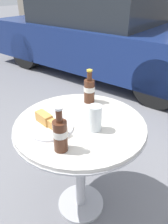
{
  "coord_description": "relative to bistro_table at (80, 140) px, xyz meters",
  "views": [
    {
      "loc": [
        0.64,
        -0.79,
        1.36
      ],
      "look_at": [
        0.0,
        0.04,
        0.75
      ],
      "focal_mm": 35.0,
      "sensor_mm": 36.0,
      "label": 1
    }
  ],
  "objects": [
    {
      "name": "cola_bottle_left",
      "position": [
        0.07,
        -0.23,
        0.21
      ],
      "size": [
        0.07,
        0.07,
        0.22
      ],
      "color": "#4C2819",
      "rests_on": "bistro_table"
    },
    {
      "name": "parked_car",
      "position": [
        -1.45,
        2.52,
        0.06
      ],
      "size": [
        4.03,
        1.77,
        1.36
      ],
      "color": "navy",
      "rests_on": "ground_plane"
    },
    {
      "name": "ground_plane",
      "position": [
        0.0,
        0.0,
        -0.57
      ],
      "size": [
        30.0,
        30.0,
        0.0
      ],
      "primitive_type": "plane",
      "color": "slate"
    },
    {
      "name": "cola_bottle_right",
      "position": [
        -0.11,
        0.23,
        0.21
      ],
      "size": [
        0.07,
        0.07,
        0.22
      ],
      "color": "#4C2819",
      "rests_on": "bistro_table"
    },
    {
      "name": "drinking_glass",
      "position": [
        0.1,
        -0.01,
        0.19
      ],
      "size": [
        0.07,
        0.07,
        0.14
      ],
      "color": "black",
      "rests_on": "bistro_table"
    },
    {
      "name": "lunch_plate_near",
      "position": [
        -0.09,
        -0.14,
        0.14
      ],
      "size": [
        0.25,
        0.25,
        0.07
      ],
      "color": "white",
      "rests_on": "bistro_table"
    },
    {
      "name": "bistro_table",
      "position": [
        0.0,
        0.0,
        0.0
      ],
      "size": [
        0.74,
        0.74,
        0.7
      ],
      "color": "#B7B7BC",
      "rests_on": "ground_plane"
    }
  ]
}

